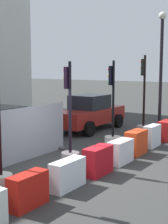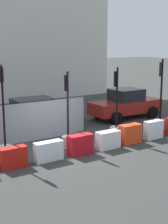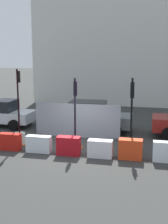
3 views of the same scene
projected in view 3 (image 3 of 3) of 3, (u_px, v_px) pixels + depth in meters
name	position (u px, v px, depth m)	size (l,w,h in m)	color
ground_plane	(74.00, 148.00, 15.04)	(120.00, 120.00, 0.00)	#343534
traffic_light_1	(20.00, 132.00, 15.60)	(0.82, 0.82, 3.76)	beige
traffic_light_2	(75.00, 136.00, 14.99)	(0.76, 0.76, 3.37)	beige
traffic_light_3	(131.00, 141.00, 14.37)	(0.83, 0.83, 3.44)	silver
construction_barrier_2	(10.00, 142.00, 14.72)	(1.02, 0.41, 0.79)	red
construction_barrier_3	(39.00, 144.00, 14.37)	(1.16, 0.41, 0.78)	white
construction_barrier_4	(69.00, 146.00, 14.01)	(1.05, 0.48, 0.84)	red
construction_barrier_5	(100.00, 149.00, 13.71)	(1.08, 0.48, 0.78)	white
construction_barrier_6	(131.00, 149.00, 13.47)	(1.02, 0.49, 0.88)	red
construction_barrier_7	(165.00, 152.00, 13.14)	(1.00, 0.38, 0.87)	white
car_white_van	(2.00, 113.00, 19.32)	(3.90, 2.21, 1.63)	silver
car_grey_saloon	(93.00, 116.00, 18.15)	(4.23, 2.13, 1.72)	slate
building_main_facade	(139.00, 21.00, 27.75)	(18.22, 7.28, 14.22)	silver
site_fence_panel	(77.00, 121.00, 16.75)	(4.66, 0.50, 1.84)	#9098A3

